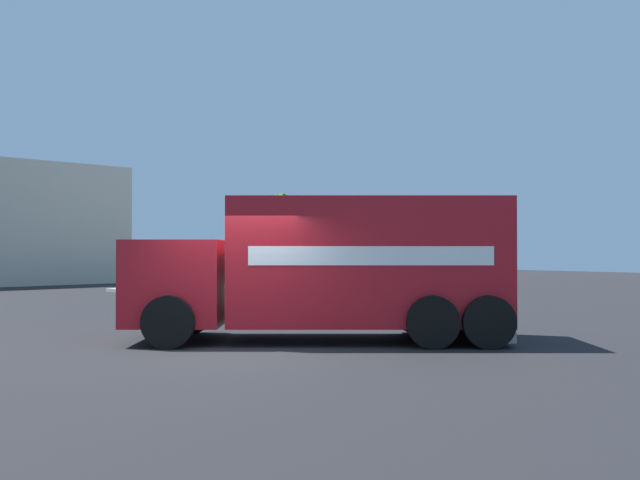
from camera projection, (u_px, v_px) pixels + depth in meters
ground_plane at (233, 354)px, 12.47m from camera, size 100.00×100.00×0.00m
sidewalk_corner_far at (303, 290)px, 30.70m from camera, size 12.44×12.44×0.14m
delivery_truck at (332, 267)px, 14.33m from camera, size 7.27×6.97×2.88m
sedan_maroon at (414, 283)px, 25.47m from camera, size 2.26×4.41×1.31m
palm_tree_far at (282, 219)px, 33.66m from camera, size 3.43×3.20×4.50m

